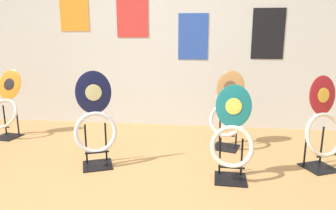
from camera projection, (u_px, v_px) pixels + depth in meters
ground_plane at (119, 198)px, 2.36m from camera, size 14.00×14.00×0.00m
wall_back at (158, 33)px, 4.14m from camera, size 8.00×0.07×2.60m
toilet_seat_display_orange_sun at (6, 105)px, 3.77m from camera, size 0.42×0.40×0.85m
toilet_seat_display_teal_sax at (232, 140)px, 2.60m from camera, size 0.38×0.29×0.85m
toilet_seat_display_navy_moon at (95, 125)px, 2.87m from camera, size 0.43×0.37×0.94m
toilet_seat_display_crimson_swirl at (323, 129)px, 2.83m from camera, size 0.45×0.37×0.90m
toilet_seat_display_woodgrain at (227, 114)px, 3.39m from camera, size 0.44×0.39×0.88m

